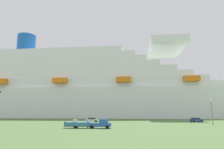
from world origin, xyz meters
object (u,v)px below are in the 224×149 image
Objects in this scene: parked_car_blue_suv at (196,120)px; parked_car_silver_sedan at (92,120)px; pickup_truck at (101,124)px; street_lamp at (212,108)px; small_boat_on_trailer at (80,124)px; cruise_ship at (67,90)px.

parked_car_blue_suv and parked_car_silver_sedan have the same top height.
street_lamp reaches higher than pickup_truck.
small_boat_on_trailer is at bearing -90.99° from parked_car_silver_sedan.
cruise_ship is 51.39× the size of parked_car_silver_sedan.
street_lamp is at bearing -50.70° from cruise_ship.
street_lamp is at bearing -25.70° from parked_car_silver_sedan.
street_lamp is at bearing 15.99° from small_boat_on_trailer.
street_lamp is (37.86, 10.85, 4.06)m from small_boat_on_trailer.
parked_car_blue_suv is at bearing 84.07° from street_lamp.
cruise_ship is at bearing 107.14° from pickup_truck.
parked_car_silver_sedan is at bearing 89.01° from small_boat_on_trailer.
parked_car_blue_suv is at bearing -1.43° from parked_car_silver_sedan.
parked_car_silver_sedan is (-39.13, 0.98, -0.00)m from parked_car_blue_suv.
parked_car_blue_suv is 39.14m from parked_car_silver_sedan.
street_lamp reaches higher than small_boat_on_trailer.
small_boat_on_trailer is 1.64× the size of parked_car_blue_suv.
street_lamp is at bearing 19.13° from pickup_truck.
cruise_ship is at bearing 129.30° from street_lamp.
cruise_ship reaches higher than parked_car_blue_suv.
cruise_ship is 82.47m from parked_car_blue_suv.
cruise_ship is at bearing 137.93° from parked_car_blue_suv.
pickup_truck is 1.19× the size of parked_car_blue_suv.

